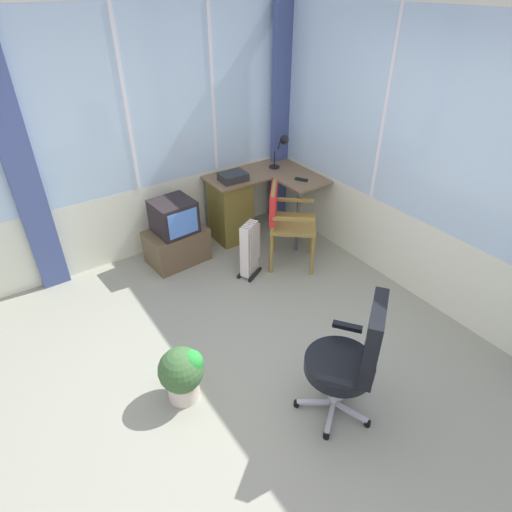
{
  "coord_description": "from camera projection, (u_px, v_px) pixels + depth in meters",
  "views": [
    {
      "loc": [
        -1.35,
        -1.91,
        2.77
      ],
      "look_at": [
        0.43,
        0.71,
        0.66
      ],
      "focal_mm": 30.0,
      "sensor_mm": 36.0,
      "label": 1
    }
  ],
  "objects": [
    {
      "name": "office_chair",
      "position": [
        353.0,
        356.0,
        2.93
      ],
      "size": [
        0.61,
        0.6,
        1.04
      ],
      "color": "#B7B7BF",
      "rests_on": "ground"
    },
    {
      "name": "wooden_armchair",
      "position": [
        283.0,
        215.0,
        4.57
      ],
      "size": [
        0.68,
        0.68,
        0.92
      ],
      "color": "olive",
      "rests_on": "ground"
    },
    {
      "name": "curtain_north_left",
      "position": [
        20.0,
        165.0,
        3.83
      ],
      "size": [
        0.27,
        0.08,
        2.65
      ],
      "primitive_type": "cube",
      "rotation": [
        0.0,
        0.0,
        0.03
      ],
      "color": "#435287",
      "rests_on": "ground"
    },
    {
      "name": "tv_on_stand",
      "position": [
        176.0,
        235.0,
        4.75
      ],
      "size": [
        0.67,
        0.49,
        0.75
      ],
      "color": "brown",
      "rests_on": "ground"
    },
    {
      "name": "east_window_panel",
      "position": [
        452.0,
        169.0,
        3.64
      ],
      "size": [
        0.07,
        4.68,
        2.75
      ],
      "color": "silver",
      "rests_on": "ground"
    },
    {
      "name": "tv_remote",
      "position": [
        301.0,
        179.0,
        4.89
      ],
      "size": [
        0.11,
        0.15,
        0.02
      ],
      "primitive_type": "cube",
      "rotation": [
        0.0,
        0.0,
        0.53
      ],
      "color": "black",
      "rests_on": "desk"
    },
    {
      "name": "curtain_corner",
      "position": [
        281.0,
        116.0,
        5.15
      ],
      "size": [
        0.27,
        0.09,
        2.65
      ],
      "primitive_type": "cube",
      "rotation": [
        0.0,
        0.0,
        0.08
      ],
      "color": "#435287",
      "rests_on": "ground"
    },
    {
      "name": "desk_lamp",
      "position": [
        282.0,
        147.0,
        5.07
      ],
      "size": [
        0.24,
        0.21,
        0.4
      ],
      "color": "black",
      "rests_on": "desk"
    },
    {
      "name": "ground",
      "position": [
        261.0,
        382.0,
        3.5
      ],
      "size": [
        4.87,
        5.68,
        0.06
      ],
      "primitive_type": "cube",
      "color": "gray"
    },
    {
      "name": "desk",
      "position": [
        235.0,
        206.0,
        5.14
      ],
      "size": [
        1.18,
        0.99,
        0.78
      ],
      "color": "brown",
      "rests_on": "ground"
    },
    {
      "name": "space_heater",
      "position": [
        250.0,
        248.0,
        4.54
      ],
      "size": [
        0.33,
        0.28,
        0.62
      ],
      "color": "silver",
      "rests_on": "ground"
    },
    {
      "name": "paper_tray",
      "position": [
        233.0,
        177.0,
        4.87
      ],
      "size": [
        0.31,
        0.24,
        0.09
      ],
      "primitive_type": "cube",
      "rotation": [
        0.0,
        0.0,
        -0.04
      ],
      "color": "#272B2C",
      "rests_on": "desk"
    },
    {
      "name": "potted_plant",
      "position": [
        183.0,
        372.0,
        3.2
      ],
      "size": [
        0.35,
        0.35,
        0.47
      ],
      "color": "beige",
      "rests_on": "ground"
    },
    {
      "name": "north_window_panel",
      "position": [
        130.0,
        136.0,
        4.35
      ],
      "size": [
        3.87,
        0.07,
        2.75
      ],
      "color": "silver",
      "rests_on": "ground"
    }
  ]
}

